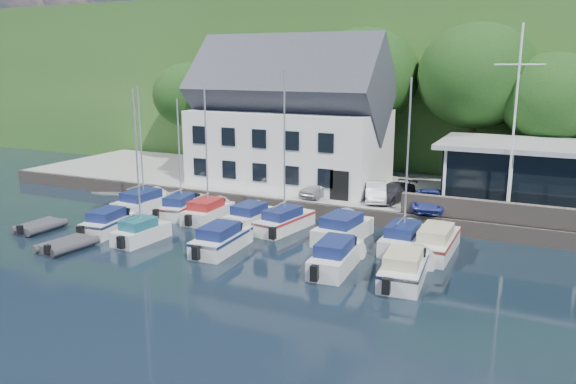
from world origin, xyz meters
name	(u,v)px	position (x,y,z in m)	size (l,w,h in m)	color
ground	(276,282)	(0.00, 0.00, 0.00)	(180.00, 180.00, 0.00)	black
quay	(382,194)	(0.00, 17.50, 0.50)	(60.00, 13.00, 1.00)	#9C9C96
quay_face	(353,215)	(0.00, 11.00, 0.50)	(60.00, 0.30, 1.00)	#665A51
hillside	(471,77)	(0.00, 62.00, 8.00)	(160.00, 75.00, 16.00)	#2C5921
field_patch	(541,19)	(8.00, 70.00, 16.15)	(50.00, 30.00, 0.30)	#505B2D
harbor_building	(290,125)	(-7.00, 16.50, 5.35)	(14.40, 8.20, 8.70)	white
club_pavilion	(548,176)	(11.00, 16.00, 3.05)	(13.20, 7.20, 4.10)	black
seawall	(564,219)	(12.00, 11.40, 1.60)	(18.00, 0.50, 1.20)	#665A51
gangway	(128,203)	(-16.50, 9.00, 0.00)	(1.20, 6.00, 1.40)	silver
car_silver	(320,188)	(-3.12, 13.04, 1.60)	(1.41, 3.50, 1.19)	#B2B2B7
car_white	(376,191)	(0.73, 13.43, 1.62)	(1.32, 3.78, 1.25)	silver
car_dgrey	(393,192)	(1.78, 13.86, 1.59)	(1.64, 4.04, 1.17)	#302F34
car_blue	(430,199)	(4.44, 12.65, 1.64)	(1.48, 3.76, 1.29)	navy
flagpole	(514,125)	(8.97, 12.19, 6.54)	(2.66, 0.20, 11.08)	white
tree_0	(189,112)	(-19.96, 21.96, 5.51)	(6.60, 6.60, 9.03)	black
tree_1	(280,106)	(-10.86, 22.73, 6.29)	(7.75, 7.75, 10.59)	black
tree_2	(365,101)	(-3.08, 22.47, 6.90)	(8.63, 8.63, 11.80)	black
tree_3	(475,104)	(5.49, 22.59, 6.97)	(8.73, 8.73, 11.93)	black
tree_4	(550,122)	(10.77, 21.67, 5.87)	(7.13, 7.13, 9.75)	black
boat_r1_0	(141,145)	(-13.88, 7.62, 4.61)	(2.08, 6.62, 9.22)	silver
boat_r1_1	(179,151)	(-11.00, 7.92, 4.32)	(1.74, 5.86, 8.65)	silver
boat_r1_2	(206,154)	(-8.67, 7.59, 4.38)	(1.95, 5.67, 8.75)	silver
boat_r1_3	(251,215)	(-5.54, 7.65, 0.73)	(1.92, 5.47, 1.46)	silver
boat_r1_4	(284,159)	(-3.27, 7.72, 4.39)	(1.79, 6.49, 8.77)	silver
boat_r1_5	(343,227)	(0.61, 7.42, 0.78)	(2.20, 6.33, 1.56)	silver
boat_r1_6	(407,168)	(4.14, 7.37, 4.48)	(1.90, 6.30, 8.97)	silver
boat_r1_7	(436,239)	(5.91, 7.31, 0.77)	(1.90, 7.09, 1.54)	silver
boat_r2_0	(110,220)	(-12.61, 2.87, 0.73)	(1.80, 5.50, 1.45)	silver
boat_r2_1	(137,169)	(-9.69, 2.23, 4.23)	(1.70, 4.95, 8.46)	silver
boat_r2_2	(222,237)	(-4.72, 2.84, 0.75)	(1.93, 6.05, 1.49)	silver
boat_r2_3	(336,254)	(1.88, 2.89, 0.77)	(1.81, 6.47, 1.55)	silver
boat_r2_4	(404,265)	(5.30, 2.74, 0.74)	(2.00, 6.19, 1.49)	silver
dinghy_0	(39,225)	(-16.69, 1.26, 0.35)	(1.80, 3.00, 0.70)	#37363B
dinghy_1	(66,243)	(-12.42, -0.70, 0.36)	(1.86, 3.10, 0.72)	#37363B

